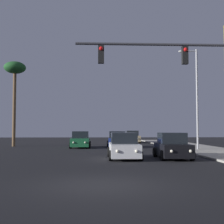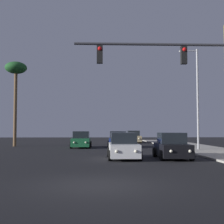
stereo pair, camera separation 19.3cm
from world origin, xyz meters
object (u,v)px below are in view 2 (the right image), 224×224
object	(u,v)px
car_blue	(118,140)
car_black	(172,147)
car_green	(81,140)
palm_tree_mid	(16,73)
traffic_light_mast	(193,72)
car_white	(123,147)
street_lamp	(196,93)
car_tan	(133,137)

from	to	relation	value
car_blue	car_black	size ratio (longest dim) A/B	1.00
car_green	palm_tree_mid	world-z (taller)	palm_tree_mid
traffic_light_mast	car_green	bearing A→B (deg)	111.65
car_white	palm_tree_mid	bearing A→B (deg)	-52.97
car_blue	car_green	size ratio (longest dim) A/B	1.01
car_green	car_black	world-z (taller)	same
palm_tree_mid	car_green	bearing A→B (deg)	-19.74
car_green	car_black	xyz separation A→B (m)	(6.60, -11.98, 0.00)
car_green	car_white	size ratio (longest dim) A/B	1.00
car_green	street_lamp	size ratio (longest dim) A/B	0.48
car_black	traffic_light_mast	bearing A→B (deg)	92.01
car_blue	car_green	distance (m)	3.79
palm_tree_mid	car_white	bearing A→B (deg)	-53.26
car_tan	traffic_light_mast	size ratio (longest dim) A/B	0.50
car_tan	car_black	world-z (taller)	same
car_blue	car_black	xyz separation A→B (m)	(2.82, -12.26, 0.00)
car_tan	car_white	xyz separation A→B (m)	(-3.10, -23.01, 0.00)
car_white	car_green	bearing A→B (deg)	-73.64
car_blue	street_lamp	world-z (taller)	street_lamp
car_white	street_lamp	size ratio (longest dim) A/B	0.48
car_tan	car_black	size ratio (longest dim) A/B	1.00
street_lamp	palm_tree_mid	xyz separation A→B (m)	(-18.01, 7.36, 3.06)
car_tan	palm_tree_mid	bearing A→B (deg)	29.91
car_blue	car_tan	bearing A→B (deg)	-102.10
car_black	palm_tree_mid	world-z (taller)	palm_tree_mid
traffic_light_mast	car_blue	bearing A→B (deg)	99.50
car_blue	street_lamp	distance (m)	9.45
car_white	street_lamp	distance (m)	11.05
car_black	car_white	bearing A→B (deg)	1.06
car_tan	street_lamp	size ratio (longest dim) A/B	0.48
car_white	palm_tree_mid	size ratio (longest dim) A/B	0.46
car_green	traffic_light_mast	distance (m)	18.36
car_tan	car_green	xyz separation A→B (m)	(-6.54, -11.08, 0.00)
car_black	palm_tree_mid	bearing A→B (deg)	-44.29
car_tan	car_white	world-z (taller)	same
car_black	street_lamp	world-z (taller)	street_lamp
car_green	car_tan	bearing A→B (deg)	-120.18
car_green	traffic_light_mast	world-z (taller)	traffic_light_mast
car_tan	palm_tree_mid	xyz separation A→B (m)	(-14.01, -8.40, 7.42)
car_blue	street_lamp	bearing A→B (deg)	145.99
car_black	palm_tree_mid	xyz separation A→B (m)	(-14.07, 14.66, 7.42)
car_blue	car_tan	size ratio (longest dim) A/B	1.00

